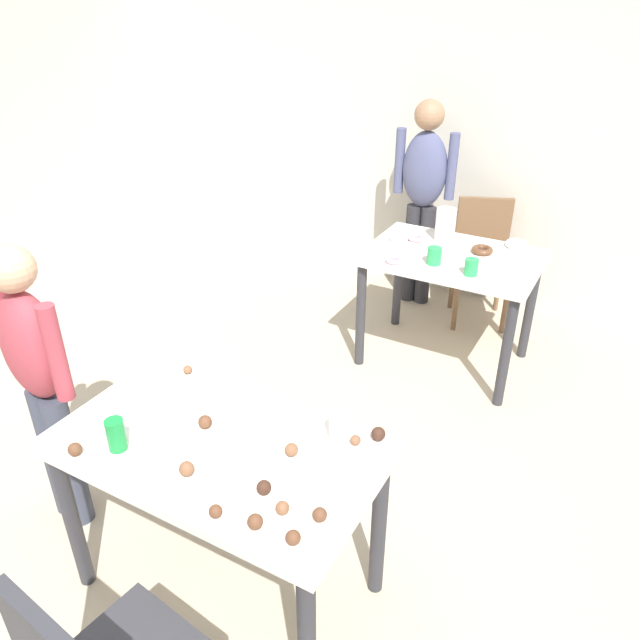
{
  "coord_description": "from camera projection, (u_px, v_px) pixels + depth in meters",
  "views": [
    {
      "loc": [
        1.19,
        -1.26,
        2.19
      ],
      "look_at": [
        0.06,
        0.78,
        0.9
      ],
      "focal_mm": 34.28,
      "sensor_mm": 36.0,
      "label": 1
    }
  ],
  "objects": [
    {
      "name": "cake_ball_7",
      "position": [
        282.0,
        508.0,
        1.88
      ],
      "size": [
        0.04,
        0.04,
        0.04
      ],
      "primitive_type": "sphere",
      "color": "brown",
      "rests_on": "dining_table_near"
    },
    {
      "name": "person_adult_far",
      "position": [
        423.0,
        187.0,
        4.37
      ],
      "size": [
        0.45,
        0.22,
        1.51
      ],
      "color": "#28282D",
      "rests_on": "ground_plane"
    },
    {
      "name": "wall_back",
      "position": [
        478.0,
        125.0,
        4.34
      ],
      "size": [
        6.4,
        0.1,
        2.6
      ],
      "primitive_type": "cube",
      "color": "beige",
      "rests_on": "ground_plane"
    },
    {
      "name": "soda_can",
      "position": [
        116.0,
        435.0,
        2.13
      ],
      "size": [
        0.07,
        0.07,
        0.12
      ],
      "primitive_type": "cylinder",
      "color": "#198438",
      "rests_on": "dining_table_near"
    },
    {
      "name": "cake_ball_3",
      "position": [
        75.0,
        449.0,
        2.11
      ],
      "size": [
        0.05,
        0.05,
        0.05
      ],
      "primitive_type": "sphere",
      "color": "brown",
      "rests_on": "dining_table_near"
    },
    {
      "name": "cake_ball_12",
      "position": [
        255.0,
        522.0,
        1.83
      ],
      "size": [
        0.05,
        0.05,
        0.05
      ],
      "primitive_type": "sphere",
      "color": "brown",
      "rests_on": "dining_table_near"
    },
    {
      "name": "cake_ball_2",
      "position": [
        264.0,
        488.0,
        1.95
      ],
      "size": [
        0.05,
        0.05,
        0.05
      ],
      "primitive_type": "sphere",
      "color": "#3D2319",
      "rests_on": "dining_table_near"
    },
    {
      "name": "cake_ball_6",
      "position": [
        216.0,
        511.0,
        1.87
      ],
      "size": [
        0.04,
        0.04,
        0.04
      ],
      "primitive_type": "sphere",
      "color": "brown",
      "rests_on": "dining_table_near"
    },
    {
      "name": "cup_far_1",
      "position": [
        471.0,
        267.0,
        3.4
      ],
      "size": [
        0.08,
        0.08,
        0.1
      ],
      "primitive_type": "cylinder",
      "color": "green",
      "rests_on": "dining_table_far"
    },
    {
      "name": "person_girl_near",
      "position": [
        39.0,
        372.0,
        2.5
      ],
      "size": [
        0.46,
        0.25,
        1.35
      ],
      "color": "#383D4C",
      "rests_on": "ground_plane"
    },
    {
      "name": "cake_ball_9",
      "position": [
        291.0,
        450.0,
        2.11
      ],
      "size": [
        0.05,
        0.05,
        0.05
      ],
      "primitive_type": "sphere",
      "color": "brown",
      "rests_on": "dining_table_near"
    },
    {
      "name": "cake_ball_10",
      "position": [
        320.0,
        515.0,
        1.86
      ],
      "size": [
        0.05,
        0.05,
        0.05
      ],
      "primitive_type": "sphere",
      "color": "brown",
      "rests_on": "dining_table_near"
    },
    {
      "name": "fork_near",
      "position": [
        172.0,
        404.0,
        2.37
      ],
      "size": [
        0.17,
        0.02,
        0.01
      ],
      "primitive_type": "cube",
      "color": "silver",
      "rests_on": "dining_table_near"
    },
    {
      "name": "donut_far_3",
      "position": [
        399.0,
        238.0,
        3.87
      ],
      "size": [
        0.12,
        0.12,
        0.04
      ],
      "primitive_type": "torus",
      "color": "white",
      "rests_on": "dining_table_far"
    },
    {
      "name": "cake_ball_4",
      "position": [
        293.0,
        538.0,
        1.78
      ],
      "size": [
        0.05,
        0.05,
        0.05
      ],
      "primitive_type": "sphere",
      "color": "brown",
      "rests_on": "dining_table_near"
    },
    {
      "name": "dining_table_near",
      "position": [
        218.0,
        467.0,
        2.23
      ],
      "size": [
        1.18,
        0.67,
        0.75
      ],
      "color": "silver",
      "rests_on": "ground_plane"
    },
    {
      "name": "cake_ball_11",
      "position": [
        188.0,
        370.0,
        2.56
      ],
      "size": [
        0.04,
        0.04,
        0.04
      ],
      "primitive_type": "sphere",
      "color": "brown",
      "rests_on": "dining_table_near"
    },
    {
      "name": "cup_near_0",
      "position": [
        339.0,
        427.0,
        2.16
      ],
      "size": [
        0.07,
        0.07,
        0.12
      ],
      "primitive_type": "cylinder",
      "color": "white",
      "rests_on": "dining_table_near"
    },
    {
      "name": "cup_far_0",
      "position": [
        434.0,
        256.0,
        3.54
      ],
      "size": [
        0.08,
        0.08,
        0.1
      ],
      "primitive_type": "cylinder",
      "color": "green",
      "rests_on": "dining_table_far"
    },
    {
      "name": "donut_far_4",
      "position": [
        394.0,
        260.0,
        3.57
      ],
      "size": [
        0.11,
        0.11,
        0.03
      ],
      "primitive_type": "torus",
      "color": "pink",
      "rests_on": "dining_table_far"
    },
    {
      "name": "cake_ball_1",
      "position": [
        205.0,
        422.0,
        2.24
      ],
      "size": [
        0.05,
        0.05,
        0.05
      ],
      "primitive_type": "sphere",
      "color": "brown",
      "rests_on": "dining_table_near"
    },
    {
      "name": "cake_ball_8",
      "position": [
        355.0,
        440.0,
        2.16
      ],
      "size": [
        0.04,
        0.04,
        0.04
      ],
      "primitive_type": "sphere",
      "color": "brown",
      "rests_on": "dining_table_near"
    },
    {
      "name": "cake_ball_5",
      "position": [
        378.0,
        434.0,
        2.18
      ],
      "size": [
        0.05,
        0.05,
        0.05
      ],
      "primitive_type": "sphere",
      "color": "#3D2319",
      "rests_on": "dining_table_near"
    },
    {
      "name": "dining_table_far",
      "position": [
        451.0,
        272.0,
        3.74
      ],
      "size": [
        1.03,
        0.73,
        0.75
      ],
      "color": "silver",
      "rests_on": "ground_plane"
    },
    {
      "name": "chair_far_table",
      "position": [
        482.0,
        253.0,
        4.35
      ],
      "size": [
        0.52,
        0.52,
        0.87
      ],
      "color": "brown",
      "rests_on": "ground_plane"
    },
    {
      "name": "donut_far_0",
      "position": [
        482.0,
        250.0,
        3.69
      ],
      "size": [
        0.13,
        0.13,
        0.04
      ],
      "primitive_type": "torus",
      "color": "brown",
      "rests_on": "dining_table_far"
    },
    {
      "name": "mixing_bowl",
      "position": [
        245.0,
        418.0,
        2.24
      ],
      "size": [
        0.22,
        0.22,
        0.08
      ],
      "primitive_type": "cylinder",
      "color": "white",
      "rests_on": "dining_table_near"
    },
    {
      "name": "cake_ball_0",
      "position": [
        187.0,
        469.0,
        2.03
      ],
      "size": [
        0.05,
        0.05,
        0.05
      ],
      "primitive_type": "sphere",
      "color": "brown",
      "rests_on": "dining_table_near"
    },
    {
      "name": "ground_plane",
      "position": [
        216.0,
        585.0,
        2.53
      ],
      "size": [
        6.4,
        6.4,
        0.0
      ],
      "primitive_type": "plane",
      "color": "tan"
    },
    {
      "name": "pitcher_far",
      "position": [
        445.0,
        225.0,
        3.83
      ],
      "size": [
        0.12,
        0.12,
        0.21
      ],
      "primitive_type": "cylinder",
      "color": "white",
      "rests_on": "dining_table_far"
    },
    {
      "name": "donut_far_1",
      "position": [
        516.0,
        244.0,
        3.78
      ],
      "size": [
        0.13,
        0.13,
        0.04
      ],
      "primitive_type": "torus",
      "color": "white",
      "rests_on": "dining_table_far"
    },
    {
      "name": "donut_far_2",
      "position": [
        416.0,
        238.0,
        3.88
      ],
      "size": [
        0.11,
        0.11,
        0.03
      ],
      "primitive_type": "torus",
      "color": "pink",
      "rests_on": "dining_table_far"
    }
  ]
}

